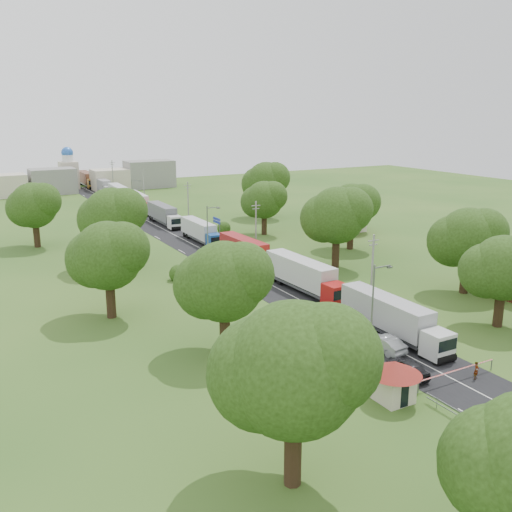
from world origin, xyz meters
TOP-DOWN VIEW (x-y plane):
  - ground at (0.00, 0.00)m, footprint 260.00×260.00m
  - road at (0.00, 20.00)m, footprint 8.00×200.00m
  - boom_barrier at (-1.36, -25.00)m, footprint 9.22×0.35m
  - guard_booth at (-7.20, -25.00)m, footprint 4.40×4.40m
  - info_sign at (5.20, 35.00)m, footprint 0.12×3.10m
  - pole_1 at (5.50, -7.00)m, footprint 1.60×0.24m
  - pole_2 at (5.50, 21.00)m, footprint 1.60×0.24m
  - pole_3 at (5.50, 49.00)m, footprint 1.60×0.24m
  - pole_4 at (5.50, 77.00)m, footprint 1.60×0.24m
  - pole_5 at (5.50, 105.00)m, footprint 1.60×0.24m
  - lamp_0 at (-5.35, -20.00)m, footprint 2.03×0.22m
  - lamp_1 at (-5.35, 15.00)m, footprint 2.03×0.22m
  - lamp_2 at (-5.35, 50.00)m, footprint 2.03×0.22m
  - tree_2 at (13.99, -17.86)m, footprint 8.00×8.00m
  - tree_3 at (19.99, -7.84)m, footprint 8.80×8.80m
  - tree_4 at (12.99, 10.17)m, footprint 9.60×9.60m
  - tree_5 at (21.99, 18.16)m, footprint 8.80×8.80m
  - tree_6 at (14.99, 35.14)m, footprint 8.00×8.00m
  - tree_7 at (23.99, 50.17)m, footprint 9.60×9.60m
  - tree_9 at (-20.01, -29.83)m, footprint 9.60×9.60m
  - tree_10 at (-15.01, -9.84)m, footprint 8.80×8.80m
  - tree_11 at (-22.01, 5.16)m, footprint 8.80×8.80m
  - tree_12 at (-16.01, 25.17)m, footprint 9.60×9.60m
  - tree_13 at (-24.01, 45.16)m, footprint 8.80×8.80m
  - house_cream at (30.00, 30.00)m, footprint 10.08×10.08m
  - distant_town at (0.68, 110.00)m, footprint 52.00×8.00m
  - church at (-4.00, 118.00)m, footprint 5.00×5.00m
  - truck_0 at (1.76, -14.78)m, footprint 2.55×14.64m
  - truck_1 at (2.12, 1.95)m, footprint 3.04×15.29m
  - truck_2 at (2.18, 17.92)m, footprint 2.83×13.93m
  - truck_3 at (1.91, 34.82)m, footprint 2.35×13.47m
  - truck_4 at (1.81, 53.30)m, footprint 2.55×14.30m
  - truck_5 at (1.89, 70.65)m, footprint 3.13×15.05m
  - truck_6 at (2.01, 86.37)m, footprint 3.11×14.97m
  - truck_7 at (2.33, 104.13)m, footprint 2.43×14.14m
  - truck_8 at (1.73, 120.96)m, footprint 2.85×15.70m
  - car_lane_front at (-3.00, -22.20)m, footprint 2.22×4.68m
  - car_lane_mid at (-1.37, -17.05)m, footprint 2.14×5.10m
  - car_lane_rear at (-3.00, -11.98)m, footprint 2.15×5.25m
  - car_verge_near at (6.07, 13.82)m, footprint 2.58×5.30m
  - car_verge_far at (8.00, 26.82)m, footprint 1.90×4.36m
  - pedestrian_near at (1.79, -25.58)m, footprint 0.66×0.53m
  - pedestrian_booth at (-5.19, -24.40)m, footprint 0.76×0.90m

SIDE VIEW (x-z plane):
  - ground at x=0.00m, z-range 0.00..0.00m
  - road at x=0.00m, z-range -0.02..0.02m
  - car_verge_near at x=6.07m, z-range 0.00..1.45m
  - car_verge_far at x=8.00m, z-range 0.00..1.46m
  - car_lane_rear at x=-3.00m, z-range 0.00..1.52m
  - car_lane_front at x=-3.00m, z-range 0.00..1.54m
  - pedestrian_near at x=1.79m, z-range 0.00..1.56m
  - car_lane_mid at x=-1.37m, z-range 0.00..1.64m
  - pedestrian_booth at x=-5.19m, z-range 0.00..1.65m
  - boom_barrier at x=-1.36m, z-range 0.30..1.48m
  - truck_3 at x=1.91m, z-range 0.11..3.85m
  - truck_2 at x=2.18m, z-range 0.12..3.97m
  - truck_7 at x=2.33m, z-range 0.12..4.04m
  - truck_4 at x=1.81m, z-range 0.12..4.08m
  - truck_0 at x=1.76m, z-range 0.12..4.18m
  - guard_booth at x=-7.20m, z-range 0.44..3.89m
  - truck_6 at x=2.01m, z-range 0.13..4.26m
  - truck_5 at x=1.89m, z-range 0.13..4.29m
  - truck_1 at x=2.12m, z-range 0.13..4.36m
  - truck_8 at x=1.73m, z-range 0.13..4.48m
  - info_sign at x=5.20m, z-range 0.95..5.05m
  - distant_town at x=0.68m, z-range -0.51..7.49m
  - house_cream at x=30.00m, z-range 0.74..6.54m
  - pole_1 at x=5.50m, z-range 0.18..9.18m
  - pole_2 at x=5.50m, z-range 0.18..9.18m
  - pole_3 at x=5.50m, z-range 0.18..9.18m
  - pole_4 at x=5.50m, z-range 0.18..9.18m
  - pole_5 at x=5.50m, z-range 0.18..9.18m
  - church at x=-4.00m, z-range -0.76..11.54m
  - lamp_0 at x=-5.35m, z-range 0.55..10.55m
  - lamp_1 at x=-5.35m, z-range 0.55..10.55m
  - lamp_2 at x=-5.35m, z-range 0.55..10.55m
  - tree_2 at x=13.99m, z-range 1.55..11.65m
  - tree_6 at x=14.99m, z-range 1.55..11.65m
  - tree_3 at x=19.99m, z-range 1.69..12.76m
  - tree_5 at x=21.99m, z-range 1.69..12.76m
  - tree_10 at x=-15.01m, z-range 1.69..12.76m
  - tree_11 at x=-22.01m, z-range 1.69..12.76m
  - tree_13 at x=-24.01m, z-range 1.69..12.76m
  - tree_4 at x=12.99m, z-range 1.83..13.88m
  - tree_7 at x=23.99m, z-range 1.83..13.88m
  - tree_9 at x=-20.01m, z-range 1.83..13.88m
  - tree_12 at x=-16.01m, z-range 1.83..13.88m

